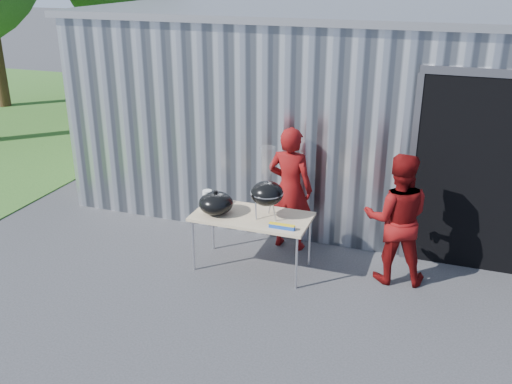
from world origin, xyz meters
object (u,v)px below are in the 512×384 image
at_px(kettle_grill, 267,187).
at_px(person_bystander, 397,219).
at_px(folding_table, 252,218).
at_px(person_cook, 290,189).

xyz_separation_m(kettle_grill, person_bystander, (1.56, 0.33, -0.34)).
relative_size(folding_table, person_cook, 0.86).
xyz_separation_m(folding_table, person_cook, (0.28, 0.76, 0.16)).
xyz_separation_m(kettle_grill, person_cook, (0.08, 0.77, -0.30)).
relative_size(kettle_grill, person_bystander, 0.56).
xyz_separation_m(folding_table, kettle_grill, (0.20, -0.01, 0.46)).
distance_m(folding_table, person_cook, 0.82).
bearing_deg(person_cook, kettle_grill, 88.45).
distance_m(person_cook, person_bystander, 1.55).
height_order(folding_table, kettle_grill, kettle_grill).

